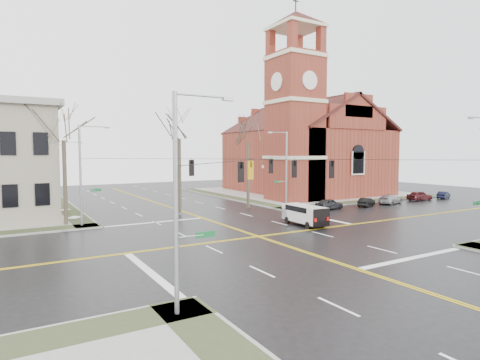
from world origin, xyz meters
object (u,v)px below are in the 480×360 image
church (302,142)px  parked_car_a (329,204)px  signal_pole_nw (82,172)px  parked_car_c (390,199)px  parked_car_e (443,195)px  parked_car_b (366,202)px  streetlight_north_a (66,170)px  tree_ne (248,138)px  tree_nw_near (179,134)px  parked_car_d (420,196)px  signal_pole_ne (285,167)px  streetlight_north_b (50,166)px  signal_pole_sw (180,197)px  tree_nw_far (63,135)px  cargo_van (303,213)px

church → parked_car_a: bearing=-119.6°
parked_car_a → signal_pole_nw: bearing=75.4°
signal_pole_nw → parked_car_c: (37.34, -3.25, -4.33)m
parked_car_e → signal_pole_nw: bearing=67.5°
parked_car_b → church: bearing=-35.0°
signal_pole_nw → parked_car_a: (26.79, -3.08, -4.30)m
streetlight_north_a → tree_ne: (18.10, -14.41, 3.92)m
parked_car_a → parked_car_e: parked_car_a is taller
church → tree_nw_near: church is taller
tree_nw_near → parked_car_d: bearing=-9.4°
signal_pole_ne → tree_nw_near: 13.13m
parked_car_e → tree_ne: 31.59m
parked_car_d → parked_car_e: 5.04m
streetlight_north_b → signal_pole_sw: bearing=-90.6°
streetlight_north_a → parked_car_a: (26.13, -19.58, -3.82)m
signal_pole_ne → streetlight_north_a: bearing=143.1°
signal_pole_ne → parked_car_a: (4.15, -3.08, -4.30)m
parked_car_a → tree_ne: size_ratio=0.33×
parked_car_e → tree_nw_far: (-50.20, 4.60, 7.80)m
signal_pole_ne → parked_car_a: size_ratio=2.35×
parked_car_d → tree_nw_far: size_ratio=0.35×
church → signal_pole_sw: (-36.09, -36.28, -3.48)m
signal_pole_ne → cargo_van: (-4.91, -9.31, -3.87)m
cargo_van → tree_ne: 13.58m
streetlight_north_b → parked_car_e: (48.22, -39.76, -3.94)m
signal_pole_ne → signal_pole_sw: same height
tree_nw_far → tree_ne: bearing=2.1°
signal_pole_ne → streetlight_north_b: size_ratio=1.12×
streetlight_north_a → tree_nw_near: tree_nw_near is taller
parked_car_b → tree_ne: bearing=44.7°
signal_pole_nw → parked_car_e: signal_pole_nw is taller
streetlight_north_a → tree_nw_far: tree_nw_far is taller
parked_car_a → tree_nw_near: size_ratio=0.32×
church → parked_car_e: (12.80, -16.55, -7.90)m
signal_pole_sw → parked_car_e: bearing=22.0°
signal_pole_ne → parked_car_c: bearing=-12.5°
cargo_van → church: bearing=52.5°
signal_pole_sw → parked_car_b: bearing=30.9°
signal_pole_ne → streetlight_north_b: signal_pole_ne is taller
signal_pole_sw → tree_nw_near: 27.91m
tree_ne → parked_car_b: bearing=-22.1°
streetlight_north_b → parked_car_b: size_ratio=2.41×
parked_car_a → tree_ne: (-8.03, 5.17, 7.73)m
tree_nw_far → tree_ne: 20.09m
parked_car_c → parked_car_e: parked_car_c is taller
parked_car_c → tree_nw_near: bearing=62.7°
signal_pole_ne → tree_nw_far: (-23.96, 1.34, 3.38)m
parked_car_d → tree_nw_far: tree_nw_far is taller
cargo_van → parked_car_c: cargo_van is taller
parked_car_b → signal_pole_sw: bearing=97.7°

